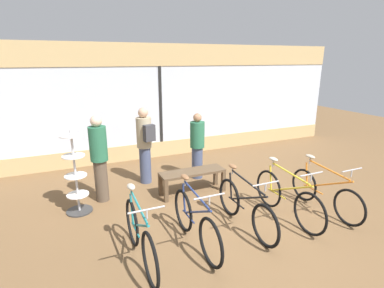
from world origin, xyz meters
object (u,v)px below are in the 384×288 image
(display_bench, at_px, (192,175))
(customer_near_rack, at_px, (99,157))
(accessory_rack, at_px, (76,179))
(customer_mid_floor, at_px, (145,143))
(bicycle_center, at_px, (245,207))
(bicycle_right, at_px, (287,198))
(bicycle_far_right, at_px, (324,192))
(bicycle_left, at_px, (195,222))
(bicycle_far_left, at_px, (140,236))
(customer_by_window, at_px, (197,145))

(display_bench, distance_m, customer_near_rack, 1.94)
(accessory_rack, xyz_separation_m, customer_mid_floor, (1.54, 0.84, 0.30))
(bicycle_center, height_order, display_bench, bicycle_center)
(bicycle_right, height_order, bicycle_far_right, bicycle_right)
(bicycle_left, xyz_separation_m, customer_mid_floor, (-0.03, 2.69, 0.56))
(bicycle_far_left, height_order, accessory_rack, accessory_rack)
(bicycle_far_left, bearing_deg, customer_near_rack, 95.75)
(bicycle_far_left, xyz_separation_m, customer_near_rack, (-0.22, 2.21, 0.53))
(bicycle_left, bearing_deg, customer_mid_floor, 90.61)
(bicycle_left, relative_size, customer_near_rack, 0.97)
(accessory_rack, bearing_deg, customer_by_window, 12.95)
(bicycle_far_left, distance_m, customer_by_window, 3.28)
(bicycle_center, relative_size, accessory_rack, 1.11)
(bicycle_center, xyz_separation_m, customer_mid_floor, (-1.00, 2.59, 0.57))
(bicycle_center, bearing_deg, bicycle_far_right, -3.29)
(accessory_rack, relative_size, customer_mid_floor, 0.90)
(bicycle_left, relative_size, bicycle_center, 0.97)
(bicycle_left, distance_m, bicycle_right, 1.84)
(bicycle_far_right, height_order, customer_by_window, customer_by_window)
(display_bench, height_order, customer_mid_floor, customer_mid_floor)
(bicycle_center, bearing_deg, bicycle_right, -1.70)
(bicycle_center, xyz_separation_m, customer_near_rack, (-2.07, 2.06, 0.55))
(bicycle_left, height_order, bicycle_far_right, bicycle_left)
(customer_near_rack, height_order, customer_by_window, customer_near_rack)
(customer_near_rack, bearing_deg, bicycle_right, -35.41)
(bicycle_far_right, height_order, customer_mid_floor, customer_mid_floor)
(customer_mid_floor, bearing_deg, accessory_rack, -151.33)
(display_bench, distance_m, customer_mid_floor, 1.33)
(bicycle_right, bearing_deg, bicycle_center, 178.30)
(bicycle_far_left, bearing_deg, customer_mid_floor, 72.87)
(accessory_rack, distance_m, customer_mid_floor, 1.78)
(accessory_rack, distance_m, customer_near_rack, 0.63)
(customer_by_window, bearing_deg, accessory_rack, -167.05)
(accessory_rack, bearing_deg, bicycle_right, -27.45)
(accessory_rack, relative_size, customer_by_window, 1.00)
(bicycle_far_right, xyz_separation_m, display_bench, (-1.94, 1.73, 0.03))
(bicycle_far_right, bearing_deg, customer_by_window, 120.97)
(bicycle_far_left, relative_size, bicycle_right, 0.95)
(accessory_rack, bearing_deg, bicycle_left, -49.73)
(customer_mid_floor, bearing_deg, display_bench, -51.61)
(display_bench, distance_m, customer_by_window, 0.97)
(bicycle_left, xyz_separation_m, bicycle_right, (1.84, 0.08, 0.01))
(bicycle_far_left, relative_size, display_bench, 1.22)
(bicycle_far_left, xyz_separation_m, accessory_rack, (-0.70, 1.89, 0.25))
(accessory_rack, xyz_separation_m, customer_near_rack, (0.47, 0.32, 0.27))
(display_bench, bearing_deg, bicycle_far_left, -131.91)
(bicycle_left, distance_m, bicycle_center, 0.98)
(customer_near_rack, bearing_deg, bicycle_center, -44.91)
(bicycle_right, height_order, customer_by_window, customer_by_window)
(bicycle_far_left, relative_size, customer_mid_floor, 0.97)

